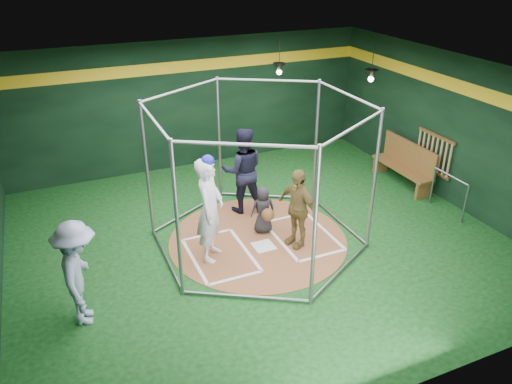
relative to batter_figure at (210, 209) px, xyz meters
name	(u,v)px	position (x,y,z in m)	size (l,w,h in m)	color
room_shell	(258,165)	(1.11, 0.23, 0.65)	(10.10, 9.10, 3.53)	#0C3810
clay_disc	(258,239)	(1.11, 0.22, -1.10)	(3.80, 3.80, 0.01)	brown
home_plate	(264,246)	(1.11, -0.08, -1.09)	(0.43, 0.43, 0.01)	white
batter_box_left	(220,255)	(0.16, -0.03, -1.09)	(1.17, 1.77, 0.01)	white
batter_box_right	(302,235)	(2.06, -0.03, -1.09)	(1.17, 1.77, 0.01)	white
batting_cage	(258,176)	(1.11, 0.22, 0.39)	(4.05, 4.67, 3.00)	gray
bat_rack	(434,153)	(6.04, 0.62, -0.06)	(0.07, 1.25, 0.98)	brown
pendant_lamp_near	(279,68)	(3.31, 3.82, 1.64)	(0.34, 0.34, 0.90)	black
pendant_lamp_far	(371,74)	(5.11, 2.22, 1.64)	(0.34, 0.34, 0.90)	black
batter_figure	(210,209)	(0.00, 0.00, 0.00)	(0.86, 0.94, 2.22)	silver
visitor_leopard	(297,208)	(1.77, -0.26, -0.24)	(1.00, 0.42, 1.71)	#A08744
catcher_figure	(264,210)	(1.35, 0.46, -0.55)	(0.59, 0.62, 1.08)	black
umpire	(243,170)	(1.33, 1.59, -0.08)	(0.99, 0.77, 2.03)	black
bystander_blue	(79,274)	(-2.55, -0.92, -0.17)	(1.21, 0.69, 1.87)	#9BA9CD
dugout_bench	(405,163)	(5.75, 1.25, -0.52)	(0.46, 1.98, 1.15)	brown
steel_railing	(449,188)	(5.66, -0.43, -0.47)	(0.05, 1.11, 0.96)	gray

